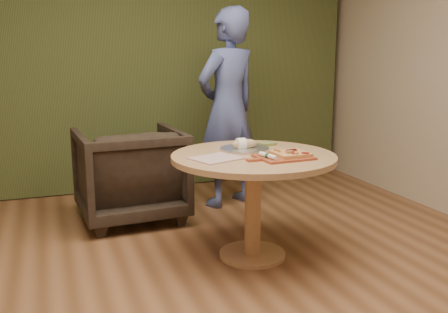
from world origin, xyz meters
TOP-DOWN VIEW (x-y plane):
  - room_shell at (0.00, 0.00)m, footprint 5.04×6.04m
  - curtain at (0.00, 2.90)m, footprint 4.80×0.14m
  - pedestal_table at (0.47, 0.75)m, footprint 1.14×1.14m
  - pizza_paddle at (0.60, 0.56)m, footprint 0.45×0.30m
  - flatbread_pizza at (0.66, 0.57)m, footprint 0.23×0.23m
  - cutlery_roll at (0.49, 0.54)m, footprint 0.06×0.20m
  - newspaper at (0.18, 0.69)m, footprint 0.37×0.34m
  - serving_tray at (0.48, 0.92)m, footprint 0.36×0.36m
  - bread_roll at (0.47, 0.92)m, footprint 0.19×0.09m
  - green_packet at (0.70, 1.03)m, footprint 0.14×0.12m
  - armchair at (-0.21, 1.88)m, footprint 0.92×0.86m
  - person_standing at (0.75, 2.01)m, footprint 0.79×0.67m

SIDE VIEW (x-z plane):
  - armchair at x=-0.21m, z-range 0.00..0.89m
  - pedestal_table at x=0.47m, z-range 0.23..0.98m
  - newspaper at x=0.18m, z-range 0.75..0.76m
  - serving_tray at x=0.48m, z-range 0.75..0.77m
  - pizza_paddle at x=0.60m, z-range 0.75..0.77m
  - green_packet at x=0.70m, z-range 0.75..0.77m
  - flatbread_pizza at x=0.66m, z-range 0.76..0.80m
  - cutlery_roll at x=0.49m, z-range 0.76..0.80m
  - bread_roll at x=0.47m, z-range 0.75..0.84m
  - person_standing at x=0.75m, z-range 0.00..1.85m
  - room_shell at x=0.00m, z-range -0.02..2.82m
  - curtain at x=0.00m, z-range 0.01..2.79m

